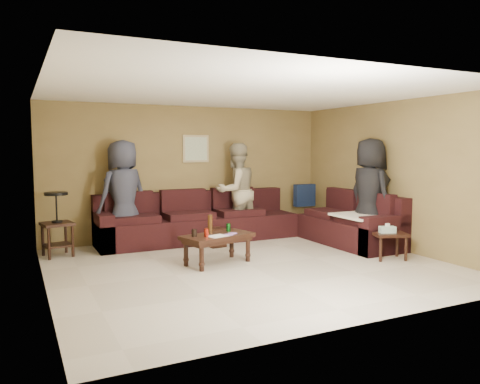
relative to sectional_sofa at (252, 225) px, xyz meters
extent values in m
plane|color=beige|center=(-0.81, -1.52, -0.33)|extent=(5.50, 5.50, 0.00)
cube|color=white|center=(-0.81, -1.52, 2.12)|extent=(5.50, 5.00, 0.10)
cube|color=olive|center=(-0.81, 0.98, 0.92)|extent=(5.50, 0.10, 2.50)
cube|color=olive|center=(-0.81, -4.02, 0.92)|extent=(5.50, 0.10, 2.50)
cube|color=olive|center=(-3.56, -1.52, 0.92)|extent=(0.10, 5.00, 2.50)
cube|color=olive|center=(1.94, -1.52, 0.92)|extent=(0.10, 5.00, 2.50)
cube|color=black|center=(-0.81, 0.53, -0.10)|extent=(3.70, 0.90, 0.45)
cube|color=black|center=(-0.81, 0.86, 0.35)|extent=(3.70, 0.24, 0.45)
cube|color=black|center=(-2.54, 0.53, -0.01)|extent=(0.24, 0.90, 0.63)
cube|color=black|center=(1.49, -0.92, -0.10)|extent=(0.90, 2.00, 0.45)
cube|color=black|center=(1.82, -0.92, 0.35)|extent=(0.24, 2.00, 0.45)
cube|color=black|center=(1.49, -1.80, -0.01)|extent=(0.90, 0.24, 0.63)
cube|color=#121D3A|center=(1.49, 0.53, 0.42)|extent=(0.45, 0.14, 0.45)
cube|color=silver|center=(1.49, -1.37, 0.25)|extent=(1.00, 0.85, 0.04)
cube|color=black|center=(-1.19, -1.19, 0.09)|extent=(1.16, 0.78, 0.06)
cube|color=black|center=(-1.19, -1.19, 0.03)|extent=(1.06, 0.69, 0.05)
cylinder|color=black|center=(-1.55, -1.49, -0.13)|extent=(0.07, 0.07, 0.38)
cylinder|color=black|center=(-0.72, -1.26, -0.13)|extent=(0.07, 0.07, 0.38)
cylinder|color=black|center=(-1.65, -1.12, -0.13)|extent=(0.07, 0.07, 0.38)
cylinder|color=black|center=(-0.82, -0.89, -0.13)|extent=(0.07, 0.07, 0.38)
cylinder|color=red|center=(-1.41, -1.30, 0.18)|extent=(0.07, 0.07, 0.12)
cylinder|color=#157921|center=(-0.93, -1.02, 0.18)|extent=(0.07, 0.07, 0.12)
cylinder|color=#38200C|center=(-1.26, -1.09, 0.26)|extent=(0.07, 0.07, 0.28)
cylinder|color=black|center=(-1.56, -1.21, 0.17)|extent=(0.08, 0.08, 0.11)
cube|color=silver|center=(-1.25, -1.33, 0.12)|extent=(0.33, 0.29, 0.00)
cylinder|color=#E04F8D|center=(-1.06, -1.30, 0.12)|extent=(0.14, 0.14, 0.01)
cylinder|color=#E04F8D|center=(-0.96, -1.23, 0.12)|extent=(0.14, 0.14, 0.01)
cube|color=black|center=(-3.27, 0.37, 0.19)|extent=(0.52, 0.52, 0.04)
cube|color=black|center=(-3.27, 0.37, -0.15)|extent=(0.46, 0.46, 0.03)
cylinder|color=black|center=(-3.42, 0.16, -0.07)|extent=(0.04, 0.04, 0.52)
cylinder|color=black|center=(-3.06, 0.22, -0.07)|extent=(0.04, 0.04, 0.52)
cylinder|color=black|center=(-3.48, 0.51, -0.07)|extent=(0.04, 0.04, 0.52)
cylinder|color=black|center=(-3.13, 0.58, -0.07)|extent=(0.04, 0.04, 0.52)
cylinder|color=black|center=(-3.27, 0.37, 0.23)|extent=(0.16, 0.16, 0.03)
cylinder|color=black|center=(-3.27, 0.37, 0.46)|extent=(0.03, 0.03, 0.43)
cylinder|color=black|center=(-3.27, 0.37, 0.67)|extent=(0.36, 0.36, 0.04)
cube|color=black|center=(1.31, -2.07, 0.06)|extent=(0.61, 0.55, 0.05)
cylinder|color=black|center=(1.07, -2.15, -0.13)|extent=(0.05, 0.05, 0.39)
cylinder|color=black|center=(1.45, -2.29, -0.13)|extent=(0.05, 0.05, 0.39)
cylinder|color=black|center=(1.18, -1.86, -0.13)|extent=(0.05, 0.05, 0.39)
cylinder|color=black|center=(1.55, -2.00, -0.13)|extent=(0.05, 0.05, 0.39)
cube|color=silver|center=(1.27, -2.07, 0.14)|extent=(0.27, 0.19, 0.10)
cube|color=silver|center=(1.27, -2.07, 0.21)|extent=(0.06, 0.04, 0.05)
cube|color=black|center=(-0.73, -0.05, -0.16)|extent=(0.30, 0.30, 0.33)
cube|color=tan|center=(-0.71, 0.96, 1.37)|extent=(0.52, 0.03, 0.52)
cube|color=beige|center=(-0.71, 0.95, 1.37)|extent=(0.44, 0.01, 0.44)
imported|color=#2C2E3D|center=(-2.19, 0.55, 0.60)|extent=(1.06, 0.89, 1.85)
imported|color=tan|center=(-0.08, 0.49, 0.58)|extent=(1.01, 0.86, 1.81)
imported|color=black|center=(1.62, -1.26, 0.61)|extent=(0.62, 0.93, 1.88)
camera|label=1|loc=(-3.86, -7.46, 1.37)|focal=35.00mm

